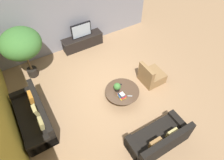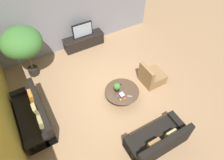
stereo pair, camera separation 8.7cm
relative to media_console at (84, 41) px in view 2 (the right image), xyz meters
name	(u,v)px [view 2 (the right image)]	position (x,y,z in m)	size (l,w,h in m)	color
ground_plane	(111,93)	(-0.29, -2.94, -0.28)	(24.00, 24.00, 0.00)	#9E7A56
back_wall_stone	(71,15)	(-0.29, 0.32, 1.22)	(7.40, 0.12, 3.00)	gray
media_console	(84,41)	(0.00, 0.00, 0.00)	(1.80, 0.50, 0.55)	black
television	(82,30)	(0.00, 0.00, 0.58)	(0.88, 0.13, 0.63)	black
coffee_table	(122,93)	(-0.05, -3.31, -0.01)	(1.18, 1.18, 0.38)	#756656
couch_by_wall	(34,115)	(-2.95, -2.70, 0.00)	(0.84, 2.19, 0.84)	black
couch_near_entry	(158,140)	(-0.05, -5.29, 0.00)	(1.80, 0.84, 0.84)	black
armchair_wicker	(151,77)	(1.32, -3.19, -0.01)	(0.80, 0.76, 0.86)	olive
potted_palm_tall	(22,43)	(-2.43, -0.59, 1.23)	(1.40, 1.40, 2.06)	black
potted_plant_tabletop	(117,87)	(-0.18, -3.19, 0.28)	(0.25, 0.25, 0.32)	black
book_stack	(121,95)	(-0.19, -3.49, 0.16)	(0.25, 0.32, 0.14)	gold
remote_black	(120,84)	(0.03, -3.02, 0.11)	(0.04, 0.16, 0.02)	black
remote_silver	(130,96)	(0.06, -3.63, 0.11)	(0.04, 0.16, 0.02)	gray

